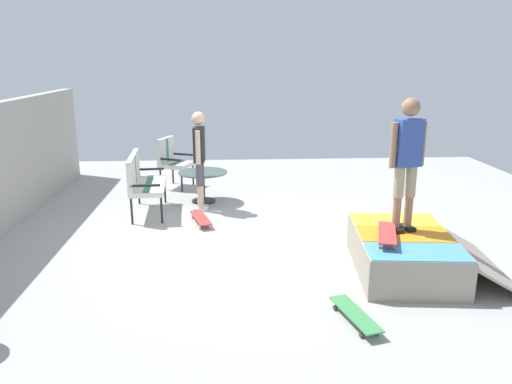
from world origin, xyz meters
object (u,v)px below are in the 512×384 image
(patio_table, at_px, (203,181))
(person_skater, at_px, (407,156))
(patio_bench, at_px, (141,178))
(patio_chair_near_house, at_px, (171,158))
(skateboard_by_bench, at_px, (201,218))
(skateboard_on_ramp, at_px, (387,233))
(skate_ramp, at_px, (406,253))
(person_watching, at_px, (199,153))
(skateboard_spare, at_px, (355,314))

(patio_table, bearing_deg, person_skater, -139.87)
(patio_bench, xyz_separation_m, patio_chair_near_house, (1.79, -0.31, -0.00))
(skateboard_by_bench, bearing_deg, patio_table, 0.26)
(patio_table, height_order, person_skater, person_skater)
(skateboard_on_ramp, bearing_deg, skateboard_by_bench, 46.46)
(skate_ramp, xyz_separation_m, patio_chair_near_house, (4.40, 3.34, 0.37))
(skate_ramp, height_order, patio_chair_near_house, patio_chair_near_house)
(person_watching, bearing_deg, patio_bench, 100.00)
(person_skater, height_order, skateboard_by_bench, person_skater)
(patio_table, distance_m, person_skater, 4.20)
(skateboard_by_bench, bearing_deg, skateboard_on_ramp, -133.54)
(person_watching, relative_size, skateboard_by_bench, 2.08)
(patio_chair_near_house, xyz_separation_m, person_skater, (-4.25, -3.31, 0.83))
(skateboard_spare, bearing_deg, skateboard_by_bench, 28.09)
(skate_ramp, height_order, skateboard_spare, skate_ramp)
(person_skater, bearing_deg, patio_bench, 55.77)
(patio_chair_near_house, xyz_separation_m, skateboard_by_bench, (-2.38, -0.70, -0.53))
(person_skater, bearing_deg, skateboard_by_bench, 54.35)
(skateboard_by_bench, distance_m, skateboard_on_ramp, 3.25)
(person_watching, xyz_separation_m, skateboard_by_bench, (-0.76, -0.03, -0.92))
(skate_ramp, xyz_separation_m, person_watching, (2.79, 2.67, 0.76))
(patio_bench, height_order, person_skater, person_skater)
(patio_chair_near_house, relative_size, patio_table, 1.13)
(patio_bench, height_order, skateboard_spare, patio_bench)
(person_skater, distance_m, skateboard_spare, 2.11)
(patio_bench, bearing_deg, skateboard_on_ramp, -130.02)
(skate_ramp, xyz_separation_m, patio_table, (3.25, 2.65, 0.16))
(skate_ramp, xyz_separation_m, skateboard_on_ramp, (-0.19, 0.32, 0.33))
(skate_ramp, relative_size, patio_table, 2.16)
(person_watching, height_order, skateboard_by_bench, person_watching)
(skateboard_spare, bearing_deg, patio_table, 21.14)
(patio_bench, xyz_separation_m, skateboard_spare, (-3.80, -2.72, -0.53))
(skateboard_by_bench, bearing_deg, person_skater, -125.65)
(person_watching, bearing_deg, skateboard_by_bench, -177.60)
(patio_bench, relative_size, patio_table, 1.43)
(skateboard_spare, distance_m, skateboard_on_ramp, 1.27)
(person_watching, distance_m, person_skater, 3.77)
(patio_bench, xyz_separation_m, person_watching, (0.17, -0.98, 0.39))
(patio_chair_near_house, xyz_separation_m, patio_table, (-1.14, -0.69, -0.21))
(person_watching, xyz_separation_m, skateboard_spare, (-3.97, -1.74, -0.92))
(skate_ramp, xyz_separation_m, skateboard_spare, (-1.19, 0.93, -0.16))
(patio_table, height_order, person_watching, person_watching)
(skateboard_on_ramp, bearing_deg, patio_chair_near_house, 33.38)
(person_skater, bearing_deg, patio_table, 40.13)
(person_skater, xyz_separation_m, skateboard_spare, (-1.33, 0.90, -1.36))
(person_watching, relative_size, skateboard_on_ramp, 2.08)
(skate_ramp, height_order, patio_table, patio_table)
(person_skater, xyz_separation_m, skateboard_on_ramp, (-0.33, 0.29, -0.87))
(person_skater, bearing_deg, skateboard_spare, 145.82)
(patio_table, relative_size, skateboard_on_ramp, 1.09)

